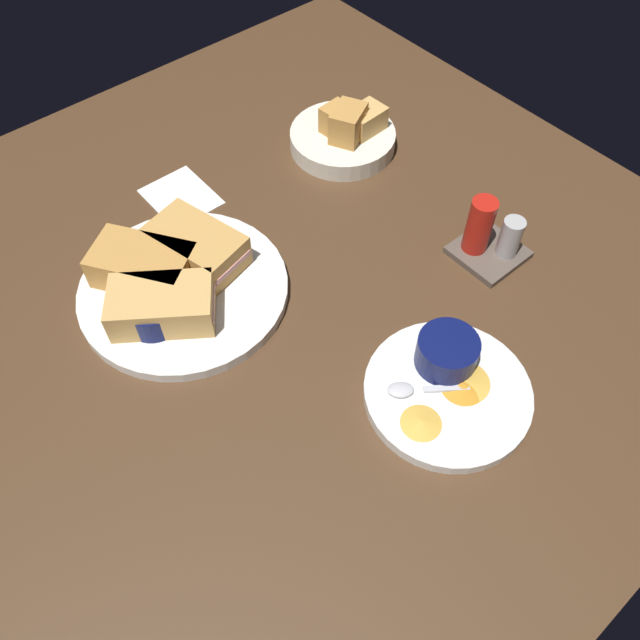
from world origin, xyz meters
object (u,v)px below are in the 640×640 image
object	(u,v)px
spoon_by_dark_ramekin	(172,285)
bread_basket_rear	(345,135)
plate_sandwich_main	(184,290)
plate_chips_companion	(447,393)
ramekin_light_gravy	(447,352)
spoon_by_gravy_ramekin	(411,389)
condiment_caddy	(489,237)
ramekin_dark_sauce	(152,311)
sandwich_half_near	(197,246)
sandwich_half_extra	(162,305)
sandwich_half_far	(143,265)

from	to	relation	value
spoon_by_dark_ramekin	bread_basket_rear	world-z (taller)	bread_basket_rear
plate_sandwich_main	plate_chips_companion	size ratio (longest dim) A/B	1.39
spoon_by_dark_ramekin	ramekin_light_gravy	size ratio (longest dim) A/B	1.20
spoon_by_gravy_ramekin	condiment_caddy	distance (cm)	26.62
ramekin_dark_sauce	spoon_by_gravy_ramekin	world-z (taller)	ramekin_dark_sauce
sandwich_half_near	sandwich_half_extra	xyz separation A→B (cm)	(5.63, -9.09, 0.00)
spoon_by_dark_ramekin	plate_chips_companion	xyz separation A→B (cm)	(34.75, 16.42, -1.16)
sandwich_half_extra	spoon_by_gravy_ramekin	size ratio (longest dim) A/B	1.72
ramekin_dark_sauce	spoon_by_gravy_ramekin	bearing A→B (deg)	31.43
spoon_by_gravy_ramekin	condiment_caddy	world-z (taller)	condiment_caddy
ramekin_light_gravy	bread_basket_rear	xyz separation A→B (cm)	(-39.77, 19.08, -1.25)
bread_basket_rear	spoon_by_dark_ramekin	bearing A→B (deg)	-78.05
sandwich_half_near	spoon_by_gravy_ramekin	xyz separation A→B (cm)	(34.06, 7.22, -2.04)
plate_sandwich_main	sandwich_half_far	xyz separation A→B (cm)	(-4.54, -2.81, 3.20)
sandwich_half_extra	ramekin_light_gravy	size ratio (longest dim) A/B	2.00
plate_sandwich_main	ramekin_dark_sauce	distance (cm)	6.91
plate_sandwich_main	sandwich_half_near	size ratio (longest dim) A/B	1.93
bread_basket_rear	sandwich_half_far	bearing A→B (deg)	-83.85
spoon_by_gravy_ramekin	spoon_by_dark_ramekin	bearing A→B (deg)	-158.10
sandwich_half_far	ramekin_light_gravy	xyz separation A→B (cm)	(35.48, 20.64, -0.17)
plate_sandwich_main	bread_basket_rear	bearing A→B (deg)	103.45
sandwich_half_extra	condiment_caddy	size ratio (longest dim) A/B	1.58
sandwich_half_near	bread_basket_rear	world-z (taller)	bread_basket_rear
spoon_by_dark_ramekin	sandwich_half_near	bearing A→B (deg)	109.78
plate_sandwich_main	spoon_by_gravy_ramekin	bearing A→B (deg)	20.63
bread_basket_rear	plate_chips_companion	bearing A→B (deg)	-26.79
spoon_by_dark_ramekin	condiment_caddy	size ratio (longest dim) A/B	0.95
spoon_by_gravy_ramekin	plate_chips_companion	bearing A→B (deg)	52.49
plate_chips_companion	condiment_caddy	distance (cm)	24.72
plate_chips_companion	spoon_by_gravy_ramekin	bearing A→B (deg)	-127.51
sandwich_half_near	ramekin_light_gravy	xyz separation A→B (cm)	(33.75, 13.28, -0.17)
spoon_by_dark_ramekin	bread_basket_rear	size ratio (longest dim) A/B	0.53
spoon_by_gravy_ramekin	ramekin_dark_sauce	bearing A→B (deg)	-148.57
ramekin_dark_sauce	plate_chips_companion	xyz separation A→B (cm)	(31.52, 21.14, -2.77)
spoon_by_dark_ramekin	ramekin_dark_sauce	bearing A→B (deg)	-55.67
plate_chips_companion	sandwich_half_extra	bearing A→B (deg)	-147.50
sandwich_half_far	ramekin_dark_sauce	xyz separation A→B (cm)	(6.99, -3.02, -0.43)
condiment_caddy	ramekin_dark_sauce	bearing A→B (deg)	-114.27
sandwich_half_extra	ramekin_light_gravy	world-z (taller)	sandwich_half_extra
sandwich_half_near	plate_chips_companion	distance (cm)	38.46
plate_chips_companion	bread_basket_rear	xyz separation A→B (cm)	(-42.79, 21.60, 1.78)
sandwich_half_near	plate_chips_companion	xyz separation A→B (cm)	(36.78, 10.76, -3.20)
sandwich_half_far	ramekin_light_gravy	distance (cm)	41.05
plate_chips_companion	spoon_by_dark_ramekin	bearing A→B (deg)	-154.71
sandwich_half_extra	plate_chips_companion	xyz separation A→B (cm)	(31.16, 19.85, -3.20)
plate_chips_companion	condiment_caddy	size ratio (longest dim) A/B	2.12
plate_chips_companion	ramekin_light_gravy	xyz separation A→B (cm)	(-3.03, 2.52, 3.03)
spoon_by_gravy_ramekin	bread_basket_rear	distance (cm)	47.31
spoon_by_dark_ramekin	sandwich_half_extra	bearing A→B (deg)	-43.71
ramekin_dark_sauce	spoon_by_dark_ramekin	bearing A→B (deg)	124.33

